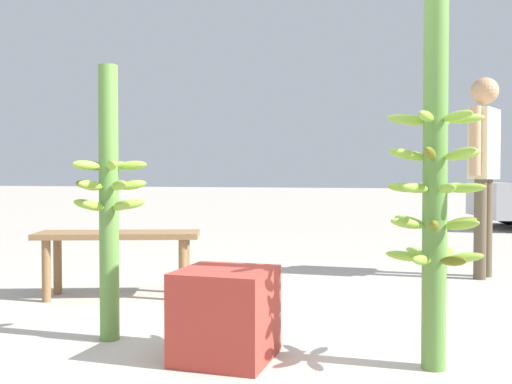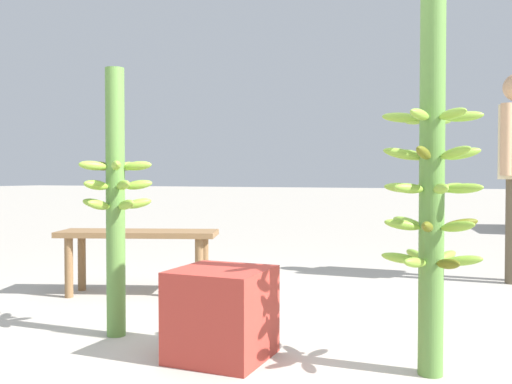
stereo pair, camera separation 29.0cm
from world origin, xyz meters
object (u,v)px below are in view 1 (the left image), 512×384
at_px(vendor_person, 484,155).
at_px(market_bench, 118,244).
at_px(banana_stalk_center, 435,182).
at_px(produce_crate, 226,314).
at_px(banana_stalk_left, 109,198).

height_order(vendor_person, market_bench, vendor_person).
relative_size(banana_stalk_center, vendor_person, 1.00).
bearing_deg(market_bench, vendor_person, 12.41).
bearing_deg(vendor_person, market_bench, -36.09).
relative_size(banana_stalk_center, market_bench, 1.42).
distance_m(vendor_person, market_bench, 3.11).
bearing_deg(produce_crate, vendor_person, 63.59).
xyz_separation_m(banana_stalk_left, produce_crate, (0.70, -0.12, -0.54)).
bearing_deg(banana_stalk_left, vendor_person, 51.61).
xyz_separation_m(vendor_person, produce_crate, (-1.34, -2.70, -0.84)).
xyz_separation_m(banana_stalk_center, produce_crate, (-0.94, -0.16, -0.63)).
bearing_deg(banana_stalk_center, market_bench, 157.05).
relative_size(banana_stalk_left, vendor_person, 0.85).
bearing_deg(banana_stalk_left, market_bench, 118.56).
xyz_separation_m(banana_stalk_center, vendor_person, (0.40, 2.55, 0.21)).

